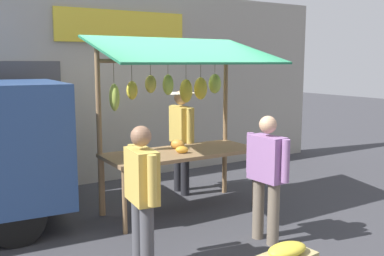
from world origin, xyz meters
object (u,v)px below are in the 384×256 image
Objects in this scene: vendor_with_sunhat at (181,133)px; shopper_with_shopping_bag at (142,191)px; market_stall at (180,102)px; shopper_in_striped_shirt at (267,171)px.

vendor_with_sunhat reaches higher than shopper_with_shopping_bag.
market_stall reaches higher than shopper_in_striped_shirt.
market_stall is 1.64× the size of shopper_in_striped_shirt.
shopper_in_striped_shirt is at bearing 2.50° from vendor_with_sunhat.
shopper_in_striped_shirt is at bearing 100.58° from market_stall.
shopper_with_shopping_bag is at bearing -32.25° from vendor_with_sunhat.
shopper_in_striped_shirt is 1.00× the size of shopper_with_shopping_bag.
vendor_with_sunhat reaches higher than shopper_in_striped_shirt.
market_stall is at bearing -35.84° from shopper_with_shopping_bag.
vendor_with_sunhat is 1.11× the size of shopper_with_shopping_bag.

